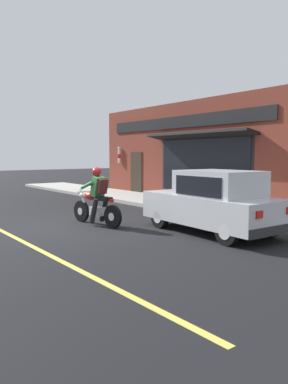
% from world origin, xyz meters
% --- Properties ---
extents(ground_plane, '(80.00, 80.00, 0.00)m').
position_xyz_m(ground_plane, '(0.00, 0.00, 0.00)').
color(ground_plane, black).
extents(sidewalk_curb, '(2.60, 22.00, 0.14)m').
position_xyz_m(sidewalk_curb, '(5.07, 3.00, 0.07)').
color(sidewalk_curb, '#ADAAA3').
rests_on(sidewalk_curb, ground).
extents(storefront_building, '(1.25, 11.11, 4.20)m').
position_xyz_m(storefront_building, '(6.60, 2.59, 2.11)').
color(storefront_building, maroon).
rests_on(storefront_building, ground).
extents(motorcycle_with_rider, '(0.64, 2.01, 1.62)m').
position_xyz_m(motorcycle_with_rider, '(0.59, -0.21, 0.68)').
color(motorcycle_with_rider, black).
rests_on(motorcycle_with_rider, ground).
extents(car_hatchback, '(1.83, 3.86, 1.57)m').
position_xyz_m(car_hatchback, '(2.35, -2.93, 0.77)').
color(car_hatchback, black).
rests_on(car_hatchback, ground).
extents(trash_bin, '(0.56, 0.56, 0.98)m').
position_xyz_m(trash_bin, '(4.69, -2.36, 0.64)').
color(trash_bin, '#2D2D33').
rests_on(trash_bin, sidewalk_curb).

